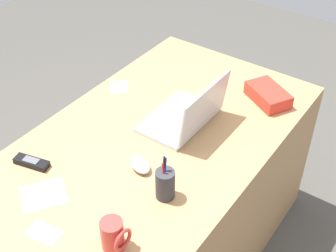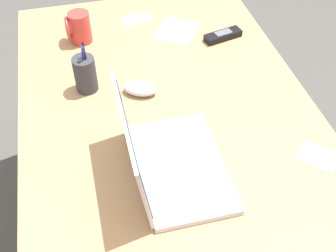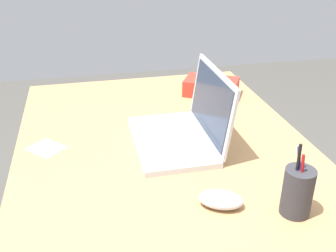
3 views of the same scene
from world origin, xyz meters
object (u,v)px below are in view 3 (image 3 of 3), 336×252
(computer_mouse, at_px, (221,200))
(pen_holder, at_px, (298,191))
(snack_bag, at_px, (211,87))
(laptop, at_px, (184,128))

(computer_mouse, xyz_separation_m, pen_holder, (0.06, 0.16, 0.04))
(computer_mouse, relative_size, snack_bag, 0.52)
(pen_holder, height_order, snack_bag, pen_holder)
(pen_holder, distance_m, snack_bag, 0.73)
(laptop, height_order, snack_bag, laptop)
(snack_bag, bearing_deg, computer_mouse, -16.36)
(computer_mouse, height_order, pen_holder, pen_holder)
(pen_holder, xyz_separation_m, snack_bag, (-0.72, 0.04, -0.03))
(computer_mouse, xyz_separation_m, snack_bag, (-0.66, 0.20, 0.01))
(laptop, bearing_deg, computer_mouse, 1.09)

